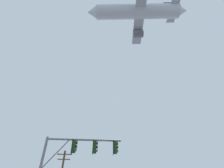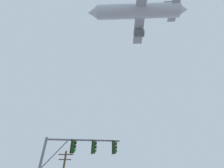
% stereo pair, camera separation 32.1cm
% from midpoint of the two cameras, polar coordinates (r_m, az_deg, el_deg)
% --- Properties ---
extents(signal_pole_near, '(5.80, 0.55, 6.61)m').
position_cam_midpoint_polar(signal_pole_near, '(13.88, -12.33, -23.07)').
color(signal_pole_near, slate).
rests_on(signal_pole_near, ground).
extents(airplane, '(29.11, 22.49, 7.94)m').
position_cam_midpoint_polar(airplane, '(54.37, 8.79, 22.82)').
color(airplane, '#B7BCC6').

